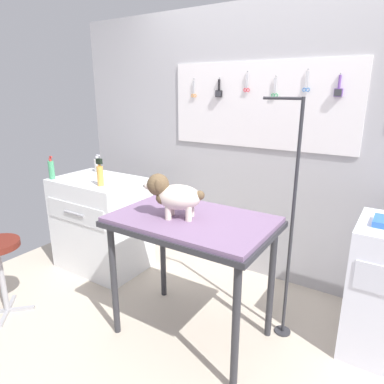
{
  "coord_description": "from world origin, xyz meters",
  "views": [
    {
      "loc": [
        1.0,
        -1.45,
        1.63
      ],
      "look_at": [
        -0.14,
        0.33,
        1.0
      ],
      "focal_mm": 31.95,
      "sensor_mm": 36.0,
      "label": 1
    }
  ],
  "objects_px": {
    "dog": "(173,195)",
    "spray_bottle_short": "(98,165)",
    "grooming_table": "(192,230)",
    "grooming_arm": "(290,234)",
    "counter_left": "(102,223)"
  },
  "relations": [
    {
      "from": "grooming_table",
      "to": "counter_left",
      "type": "xyz_separation_m",
      "value": [
        -1.23,
        0.35,
        -0.34
      ]
    },
    {
      "from": "grooming_arm",
      "to": "counter_left",
      "type": "height_order",
      "value": "grooming_arm"
    },
    {
      "from": "grooming_table",
      "to": "spray_bottle_short",
      "type": "height_order",
      "value": "spray_bottle_short"
    },
    {
      "from": "grooming_table",
      "to": "grooming_arm",
      "type": "relative_size",
      "value": 0.64
    },
    {
      "from": "grooming_arm",
      "to": "grooming_table",
      "type": "bearing_deg",
      "value": -146.13
    },
    {
      "from": "dog",
      "to": "spray_bottle_short",
      "type": "xyz_separation_m",
      "value": [
        -1.35,
        0.62,
        -0.08
      ]
    },
    {
      "from": "dog",
      "to": "grooming_table",
      "type": "bearing_deg",
      "value": 32.33
    },
    {
      "from": "dog",
      "to": "counter_left",
      "type": "height_order",
      "value": "dog"
    },
    {
      "from": "dog",
      "to": "spray_bottle_short",
      "type": "distance_m",
      "value": 1.49
    },
    {
      "from": "dog",
      "to": "spray_bottle_short",
      "type": "height_order",
      "value": "dog"
    },
    {
      "from": "dog",
      "to": "spray_bottle_short",
      "type": "bearing_deg",
      "value": 155.34
    },
    {
      "from": "counter_left",
      "to": "grooming_arm",
      "type": "bearing_deg",
      "value": -0.18
    },
    {
      "from": "counter_left",
      "to": "grooming_table",
      "type": "bearing_deg",
      "value": -16.04
    },
    {
      "from": "spray_bottle_short",
      "to": "dog",
      "type": "bearing_deg",
      "value": -24.66
    },
    {
      "from": "grooming_table",
      "to": "spray_bottle_short",
      "type": "distance_m",
      "value": 1.56
    }
  ]
}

